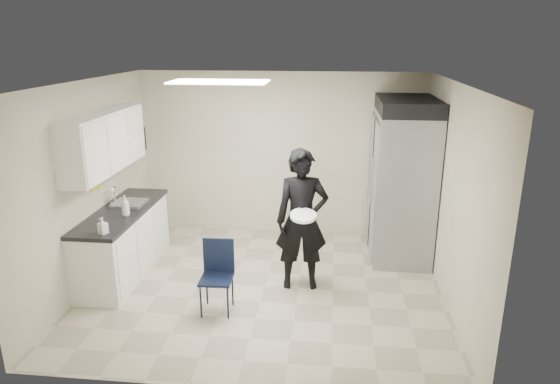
# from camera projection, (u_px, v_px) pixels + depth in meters

# --- Properties ---
(floor) EXTENTS (4.50, 4.50, 0.00)m
(floor) POSITION_uv_depth(u_px,v_px,m) (265.00, 286.00, 6.48)
(floor) COLOR #B2A58C
(floor) RESTS_ON ground
(ceiling) EXTENTS (4.50, 4.50, 0.00)m
(ceiling) POSITION_uv_depth(u_px,v_px,m) (263.00, 83.00, 5.70)
(ceiling) COLOR white
(ceiling) RESTS_ON back_wall
(back_wall) EXTENTS (4.50, 0.00, 4.50)m
(back_wall) POSITION_uv_depth(u_px,v_px,m) (281.00, 154.00, 7.99)
(back_wall) COLOR beige
(back_wall) RESTS_ON floor
(left_wall) EXTENTS (0.00, 4.00, 4.00)m
(left_wall) POSITION_uv_depth(u_px,v_px,m) (88.00, 185.00, 6.32)
(left_wall) COLOR beige
(left_wall) RESTS_ON floor
(right_wall) EXTENTS (0.00, 4.00, 4.00)m
(right_wall) POSITION_uv_depth(u_px,v_px,m) (453.00, 197.00, 5.86)
(right_wall) COLOR beige
(right_wall) RESTS_ON floor
(ceiling_panel) EXTENTS (1.20, 0.60, 0.02)m
(ceiling_panel) POSITION_uv_depth(u_px,v_px,m) (219.00, 82.00, 6.15)
(ceiling_panel) COLOR white
(ceiling_panel) RESTS_ON ceiling
(lower_counter) EXTENTS (0.60, 1.90, 0.86)m
(lower_counter) POSITION_uv_depth(u_px,v_px,m) (124.00, 243.00, 6.74)
(lower_counter) COLOR silver
(lower_counter) RESTS_ON floor
(countertop) EXTENTS (0.64, 1.95, 0.05)m
(countertop) POSITION_uv_depth(u_px,v_px,m) (121.00, 212.00, 6.61)
(countertop) COLOR black
(countertop) RESTS_ON lower_counter
(sink) EXTENTS (0.42, 0.40, 0.14)m
(sink) POSITION_uv_depth(u_px,v_px,m) (130.00, 207.00, 6.84)
(sink) COLOR gray
(sink) RESTS_ON countertop
(faucet) EXTENTS (0.02, 0.02, 0.24)m
(faucet) POSITION_uv_depth(u_px,v_px,m) (114.00, 196.00, 6.82)
(faucet) COLOR silver
(faucet) RESTS_ON countertop
(upper_cabinets) EXTENTS (0.35, 1.80, 0.75)m
(upper_cabinets) POSITION_uv_depth(u_px,v_px,m) (104.00, 142.00, 6.34)
(upper_cabinets) COLOR silver
(upper_cabinets) RESTS_ON left_wall
(towel_dispenser) EXTENTS (0.22, 0.30, 0.35)m
(towel_dispenser) POSITION_uv_depth(u_px,v_px,m) (135.00, 140.00, 7.50)
(towel_dispenser) COLOR black
(towel_dispenser) RESTS_ON left_wall
(notice_sticker_left) EXTENTS (0.00, 0.12, 0.07)m
(notice_sticker_left) POSITION_uv_depth(u_px,v_px,m) (93.00, 189.00, 6.44)
(notice_sticker_left) COLOR yellow
(notice_sticker_left) RESTS_ON left_wall
(notice_sticker_right) EXTENTS (0.00, 0.12, 0.07)m
(notice_sticker_right) POSITION_uv_depth(u_px,v_px,m) (100.00, 188.00, 6.64)
(notice_sticker_right) COLOR yellow
(notice_sticker_right) RESTS_ON left_wall
(commercial_fridge) EXTENTS (0.80, 1.35, 2.10)m
(commercial_fridge) POSITION_uv_depth(u_px,v_px,m) (402.00, 186.00, 7.19)
(commercial_fridge) COLOR gray
(commercial_fridge) RESTS_ON floor
(fridge_compressor) EXTENTS (0.80, 1.35, 0.20)m
(fridge_compressor) POSITION_uv_depth(u_px,v_px,m) (408.00, 105.00, 6.85)
(fridge_compressor) COLOR black
(fridge_compressor) RESTS_ON commercial_fridge
(folding_chair) EXTENTS (0.38, 0.38, 0.83)m
(folding_chair) POSITION_uv_depth(u_px,v_px,m) (216.00, 279.00, 5.78)
(folding_chair) COLOR black
(folding_chair) RESTS_ON floor
(man_tuxedo) EXTENTS (0.71, 0.52, 1.81)m
(man_tuxedo) POSITION_uv_depth(u_px,v_px,m) (302.00, 220.00, 6.25)
(man_tuxedo) COLOR black
(man_tuxedo) RESTS_ON floor
(bucket_lid) EXTENTS (0.36, 0.36, 0.04)m
(bucket_lid) POSITION_uv_depth(u_px,v_px,m) (303.00, 216.00, 5.96)
(bucket_lid) COLOR silver
(bucket_lid) RESTS_ON man_tuxedo
(soap_bottle_a) EXTENTS (0.14, 0.14, 0.27)m
(soap_bottle_a) POSITION_uv_depth(u_px,v_px,m) (125.00, 206.00, 6.36)
(soap_bottle_a) COLOR silver
(soap_bottle_a) RESTS_ON countertop
(soap_bottle_b) EXTENTS (0.12, 0.12, 0.20)m
(soap_bottle_b) POSITION_uv_depth(u_px,v_px,m) (103.00, 226.00, 5.78)
(soap_bottle_b) COLOR #AEAFBA
(soap_bottle_b) RESTS_ON countertop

